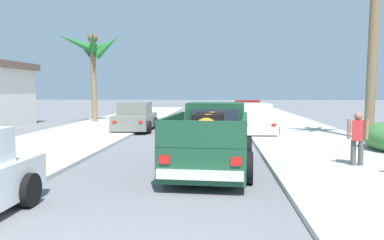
% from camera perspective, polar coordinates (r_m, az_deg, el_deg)
% --- Properties ---
extents(sidewalk_left, '(4.96, 60.00, 0.12)m').
position_cam_1_polar(sidewalk_left, '(17.11, -18.73, -2.95)').
color(sidewalk_left, '#B2AFA8').
rests_on(sidewalk_left, ground).
extents(sidewalk_right, '(4.96, 60.00, 0.12)m').
position_cam_1_polar(sidewalk_right, '(16.26, 17.86, -3.31)').
color(sidewalk_right, '#B2AFA8').
rests_on(sidewalk_right, ground).
extents(curb_left, '(0.16, 60.00, 0.10)m').
position_cam_1_polar(curb_left, '(16.73, -15.30, -3.07)').
color(curb_left, silver).
rests_on(curb_left, ground).
extents(curb_right, '(0.16, 60.00, 0.10)m').
position_cam_1_polar(curb_right, '(16.04, 14.10, -3.37)').
color(curb_right, silver).
rests_on(curb_right, ground).
extents(pickup_truck, '(2.48, 5.33, 1.80)m').
position_cam_1_polar(pickup_truck, '(10.74, 2.94, -2.95)').
color(pickup_truck, '#19472D').
rests_on(pickup_truck, ground).
extents(car_right_near, '(2.14, 4.31, 1.54)m').
position_cam_1_polar(car_right_near, '(20.92, -8.33, 0.35)').
color(car_right_near, slate).
rests_on(car_right_near, ground).
extents(car_left_mid, '(2.14, 4.31, 1.54)m').
position_cam_1_polar(car_left_mid, '(25.11, 8.08, 1.03)').
color(car_left_mid, maroon).
rests_on(car_left_mid, ground).
extents(car_right_mid, '(2.21, 4.34, 1.54)m').
position_cam_1_polar(car_right_mid, '(19.45, 8.91, 0.03)').
color(car_right_mid, silver).
rests_on(car_right_mid, ground).
extents(palm_tree_left_fore, '(4.07, 3.97, 5.89)m').
position_cam_1_polar(palm_tree_left_fore, '(26.33, -14.38, 9.92)').
color(palm_tree_left_fore, '#846B4C').
rests_on(palm_tree_left_fore, ground).
extents(pedestrian, '(0.57, 0.44, 1.59)m').
position_cam_1_polar(pedestrian, '(11.56, 23.16, -2.27)').
color(pedestrian, '#4C4C4C').
rests_on(pedestrian, ground).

